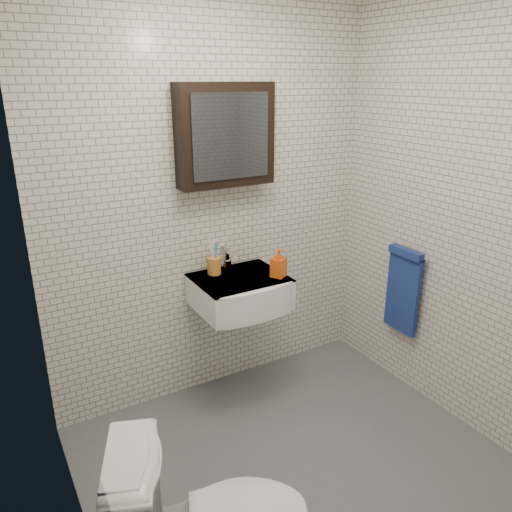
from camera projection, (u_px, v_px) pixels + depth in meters
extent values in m
cube|color=#53565C|center=(300.00, 467.00, 2.74)|extent=(2.20, 2.00, 0.01)
cube|color=silver|center=(215.00, 208.00, 3.13)|extent=(2.20, 0.02, 2.50)
cube|color=silver|center=(503.00, 349.00, 1.51)|extent=(2.20, 0.02, 2.50)
cube|color=silver|center=(60.00, 305.00, 1.80)|extent=(0.02, 2.00, 2.50)
cube|color=silver|center=(465.00, 221.00, 2.84)|extent=(0.02, 2.00, 2.50)
cube|color=white|center=(239.00, 292.00, 3.14)|extent=(0.55, 0.45, 0.20)
cylinder|color=silver|center=(238.00, 278.00, 3.13)|extent=(0.31, 0.31, 0.02)
cylinder|color=silver|center=(238.00, 277.00, 3.12)|extent=(0.04, 0.04, 0.01)
cube|color=white|center=(239.00, 278.00, 3.11)|extent=(0.55, 0.45, 0.01)
cylinder|color=silver|center=(227.00, 264.00, 3.23)|extent=(0.06, 0.06, 0.06)
cylinder|color=silver|center=(227.00, 256.00, 3.21)|extent=(0.03, 0.03, 0.08)
cylinder|color=silver|center=(231.00, 254.00, 3.15)|extent=(0.02, 0.12, 0.02)
cube|color=silver|center=(225.00, 246.00, 3.22)|extent=(0.02, 0.09, 0.01)
cube|color=black|center=(225.00, 135.00, 2.95)|extent=(0.60, 0.14, 0.60)
cube|color=#3F444C|center=(231.00, 137.00, 2.88)|extent=(0.49, 0.01, 0.49)
cylinder|color=silver|center=(409.00, 254.00, 3.21)|extent=(0.02, 0.30, 0.02)
cylinder|color=silver|center=(396.00, 248.00, 3.32)|extent=(0.04, 0.02, 0.02)
cylinder|color=silver|center=(426.00, 260.00, 3.11)|extent=(0.04, 0.02, 0.02)
cube|color=navy|center=(403.00, 293.00, 3.29)|extent=(0.03, 0.26, 0.54)
cube|color=navy|center=(406.00, 253.00, 3.19)|extent=(0.05, 0.26, 0.05)
cylinder|color=#B7732D|center=(214.00, 266.00, 3.14)|extent=(0.11, 0.11, 0.11)
cylinder|color=white|center=(212.00, 256.00, 3.10)|extent=(0.02, 0.03, 0.21)
cylinder|color=teal|center=(216.00, 257.00, 3.12)|extent=(0.02, 0.02, 0.18)
cylinder|color=white|center=(212.00, 254.00, 3.13)|extent=(0.02, 0.04, 0.22)
cylinder|color=teal|center=(216.00, 255.00, 3.14)|extent=(0.03, 0.04, 0.19)
imported|color=#E44818|center=(279.00, 263.00, 3.08)|extent=(0.11, 0.11, 0.18)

